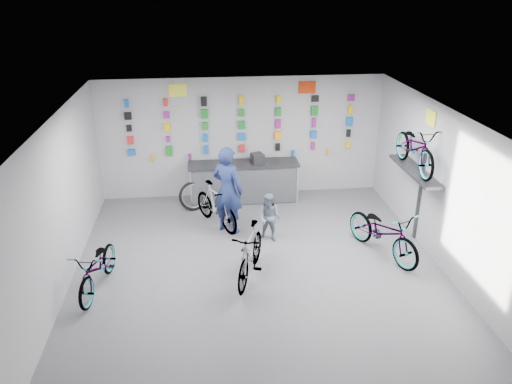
{
  "coord_description": "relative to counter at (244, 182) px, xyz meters",
  "views": [
    {
      "loc": [
        -0.96,
        -7.86,
        5.18
      ],
      "look_at": [
        0.07,
        1.4,
        1.14
      ],
      "focal_mm": 35.0,
      "sensor_mm": 36.0,
      "label": 1
    }
  ],
  "objects": [
    {
      "name": "sign_left",
      "position": [
        -1.5,
        0.44,
        2.23
      ],
      "size": [
        0.42,
        0.02,
        0.3
      ],
      "primitive_type": "cube",
      "color": "#FDFF39",
      "rests_on": "wall_back"
    },
    {
      "name": "floor",
      "position": [
        0.0,
        -3.54,
        -0.49
      ],
      "size": [
        8.0,
        8.0,
        0.0
      ],
      "primitive_type": "plane",
      "color": "#4F4F54",
      "rests_on": "ground"
    },
    {
      "name": "wall_front",
      "position": [
        0.0,
        -7.54,
        1.01
      ],
      "size": [
        7.0,
        0.0,
        7.0
      ],
      "primitive_type": "plane",
      "rotation": [
        -1.57,
        0.0,
        0.0
      ],
      "color": "#A9A9AC",
      "rests_on": "floor"
    },
    {
      "name": "register",
      "position": [
        0.34,
        0.01,
        0.62
      ],
      "size": [
        0.34,
        0.36,
        0.22
      ],
      "primitive_type": "cube",
      "rotation": [
        0.0,
        0.0,
        0.24
      ],
      "color": "black",
      "rests_on": "counter"
    },
    {
      "name": "bike_center",
      "position": [
        -0.19,
        -3.49,
        0.03
      ],
      "size": [
        1.03,
        1.77,
        1.03
      ],
      "primitive_type": "imported",
      "rotation": [
        0.0,
        0.0,
        -0.34
      ],
      "color": "gray",
      "rests_on": "floor"
    },
    {
      "name": "sign_side",
      "position": [
        3.48,
        -2.34,
        2.16
      ],
      "size": [
        0.02,
        0.4,
        0.3
      ],
      "primitive_type": "cube",
      "color": "#FDFF39",
      "rests_on": "wall_right"
    },
    {
      "name": "bike_wall",
      "position": [
        3.25,
        -2.34,
        1.57
      ],
      "size": [
        0.63,
        1.8,
        0.95
      ],
      "primitive_type": "imported",
      "color": "gray",
      "rests_on": "wall_bracket"
    },
    {
      "name": "wall_right",
      "position": [
        3.5,
        -3.54,
        1.01
      ],
      "size": [
        0.0,
        8.0,
        8.0
      ],
      "primitive_type": "plane",
      "rotation": [
        1.57,
        0.0,
        -1.57
      ],
      "color": "#A9A9AC",
      "rests_on": "floor"
    },
    {
      "name": "customer",
      "position": [
        0.36,
        -2.12,
        0.05
      ],
      "size": [
        0.65,
        0.59,
        1.07
      ],
      "primitive_type": "imported",
      "rotation": [
        0.0,
        0.0,
        -0.45
      ],
      "color": "slate",
      "rests_on": "floor"
    },
    {
      "name": "bike_left",
      "position": [
        -2.91,
        -3.57,
        -0.04
      ],
      "size": [
        0.87,
        1.77,
        0.89
      ],
      "primitive_type": "imported",
      "rotation": [
        0.0,
        0.0,
        -0.17
      ],
      "color": "gray",
      "rests_on": "floor"
    },
    {
      "name": "ceiling",
      "position": [
        0.0,
        -3.54,
        2.51
      ],
      "size": [
        8.0,
        8.0,
        0.0
      ],
      "primitive_type": "plane",
      "rotation": [
        3.14,
        0.0,
        0.0
      ],
      "color": "white",
      "rests_on": "wall_back"
    },
    {
      "name": "sign_right",
      "position": [
        1.6,
        0.44,
        2.23
      ],
      "size": [
        0.42,
        0.02,
        0.3
      ],
      "primitive_type": "cube",
      "color": "red",
      "rests_on": "wall_back"
    },
    {
      "name": "spare_wheel",
      "position": [
        -1.25,
        -0.37,
        -0.15
      ],
      "size": [
        0.76,
        0.49,
        0.7
      ],
      "rotation": [
        0.0,
        0.0,
        0.33
      ],
      "color": "black",
      "rests_on": "floor"
    },
    {
      "name": "counter",
      "position": [
        0.0,
        0.0,
        0.0
      ],
      "size": [
        2.7,
        0.66,
        1.0
      ],
      "color": "black",
      "rests_on": "floor"
    },
    {
      "name": "wall_left",
      "position": [
        -3.5,
        -3.54,
        1.01
      ],
      "size": [
        0.0,
        8.0,
        8.0
      ],
      "primitive_type": "plane",
      "rotation": [
        1.57,
        0.0,
        1.57
      ],
      "color": "#A9A9AC",
      "rests_on": "floor"
    },
    {
      "name": "wall_bracket",
      "position": [
        3.33,
        -2.34,
        0.98
      ],
      "size": [
        0.39,
        1.9,
        2.0
      ],
      "color": "#333338",
      "rests_on": "wall_right"
    },
    {
      "name": "bike_right",
      "position": [
        2.53,
        -2.95,
        0.03
      ],
      "size": [
        1.4,
        2.07,
        1.03
      ],
      "primitive_type": "imported",
      "rotation": [
        0.0,
        0.0,
        0.41
      ],
      "color": "gray",
      "rests_on": "floor"
    },
    {
      "name": "wall_back",
      "position": [
        0.0,
        0.46,
        1.01
      ],
      "size": [
        7.0,
        0.0,
        7.0
      ],
      "primitive_type": "plane",
      "rotation": [
        1.57,
        0.0,
        0.0
      ],
      "color": "#A9A9AC",
      "rests_on": "floor"
    },
    {
      "name": "bike_service",
      "position": [
        -0.73,
        -1.3,
        0.01
      ],
      "size": [
        1.23,
        1.67,
        1.0
      ],
      "primitive_type": "imported",
      "rotation": [
        0.0,
        0.0,
        0.52
      ],
      "color": "gray",
      "rests_on": "floor"
    },
    {
      "name": "merch_wall",
      "position": [
        0.01,
        0.39,
        1.31
      ],
      "size": [
        5.57,
        0.08,
        1.56
      ],
      "color": "blue",
      "rests_on": "wall_back"
    },
    {
      "name": "clerk",
      "position": [
        -0.48,
        -1.58,
        0.49
      ],
      "size": [
        0.85,
        0.79,
        1.95
      ],
      "primitive_type": "imported",
      "rotation": [
        0.0,
        0.0,
        2.53
      ],
      "color": "navy",
      "rests_on": "floor"
    }
  ]
}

